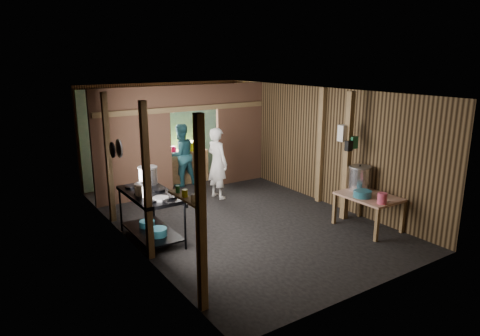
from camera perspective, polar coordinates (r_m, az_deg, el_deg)
floor at (r=9.04m, az=-0.70°, el=-6.50°), size 4.50×7.00×0.00m
ceiling at (r=8.47m, az=-0.76°, el=10.16°), size 4.50×7.00×0.00m
wall_back at (r=11.70m, az=-10.09°, el=4.73°), size 4.50×0.00×2.60m
wall_front at (r=6.13m, az=17.36°, el=-4.62°), size 4.50×0.00×2.60m
wall_left at (r=7.71m, az=-14.92°, el=-0.56°), size 0.00×7.00×2.60m
wall_right at (r=10.03m, az=10.15°, el=3.12°), size 0.00×7.00×2.60m
partition_left at (r=10.04m, az=-14.03°, el=2.92°), size 1.85×0.10×2.60m
partition_right at (r=11.31m, az=-0.07°, el=4.62°), size 1.35×0.10×2.60m
partition_header at (r=10.52m, az=-6.18°, el=9.28°), size 1.30×0.10×0.60m
turquoise_panel at (r=11.66m, az=-9.96°, el=4.44°), size 4.40×0.06×2.50m
back_counter at (r=11.51m, az=-7.44°, el=0.22°), size 1.20×0.50×0.85m
wall_clock at (r=11.63m, az=-8.89°, el=7.70°), size 0.20×0.03×0.20m
post_left_a at (r=5.45m, az=-5.20°, el=-6.40°), size 0.10×0.12×2.60m
post_left_b at (r=7.01m, az=-12.24°, el=-1.90°), size 0.10×0.12×2.60m
post_left_c at (r=8.85m, az=-17.02°, el=1.19°), size 0.10×0.12×2.60m
post_right at (r=9.84m, az=10.65°, el=2.88°), size 0.10×0.12×2.60m
post_free at (r=8.87m, az=14.04°, el=1.42°), size 0.12×0.12×2.60m
cross_beam at (r=10.38m, az=-7.25°, el=7.80°), size 4.40×0.12×0.12m
pan_lid_big at (r=8.02m, az=-15.74°, el=2.52°), size 0.03×0.34×0.34m
pan_lid_small at (r=8.41m, az=-16.55°, el=2.31°), size 0.03×0.30×0.30m
wall_shelf at (r=5.85m, az=-7.31°, el=-3.94°), size 0.14×0.80×0.03m
jar_white at (r=5.62m, az=-6.19°, el=-3.99°), size 0.07×0.07×0.10m
jar_yellow at (r=5.83m, az=-7.33°, el=-3.34°), size 0.08×0.08×0.10m
jar_green at (r=6.02m, az=-8.26°, el=-2.79°), size 0.06×0.06×0.10m
bag_white at (r=8.79m, az=13.62°, el=4.53°), size 0.22×0.15×0.32m
bag_green at (r=8.82m, az=14.75°, el=3.30°), size 0.16×0.12×0.24m
bag_black at (r=8.71m, az=14.21°, el=2.87°), size 0.14×0.10×0.20m
gas_range at (r=7.97m, az=-11.68°, el=-6.30°), size 0.79×1.53×0.90m
prep_table at (r=8.73m, az=16.57°, el=-5.59°), size 0.81×1.12×0.66m
stove_pot_large at (r=8.28m, az=-12.11°, el=-1.05°), size 0.37×0.37×0.37m
stove_pot_med at (r=7.65m, az=-12.80°, el=-2.88°), size 0.34×0.34×0.24m
frying_pan at (r=7.39m, az=-10.46°, el=-4.00°), size 0.29×0.51×0.07m
blue_tub_front at (r=7.81m, az=-10.84°, el=-8.34°), size 0.33×0.33×0.13m
blue_tub_back at (r=8.25m, az=-12.22°, el=-7.23°), size 0.28×0.28×0.11m
stock_pot at (r=8.91m, az=15.52°, el=-1.33°), size 0.45×0.45×0.50m
wash_basin at (r=8.49m, az=15.91°, el=-3.30°), size 0.40×0.40×0.13m
pink_bucket at (r=8.20m, az=18.32°, el=-3.84°), size 0.22×0.22×0.20m
knife at (r=8.29m, az=18.53°, el=-4.35°), size 0.30×0.05×0.01m
yellow_tub at (r=11.49m, az=-6.54°, el=2.96°), size 0.40×0.40×0.22m
red_cup at (r=11.29m, az=-8.78°, el=2.49°), size 0.13×0.13×0.15m
cook at (r=10.05m, az=-3.01°, el=0.64°), size 0.48×0.66×1.68m
worker_back at (r=11.11m, az=-7.85°, el=1.70°), size 0.84×0.69×1.61m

